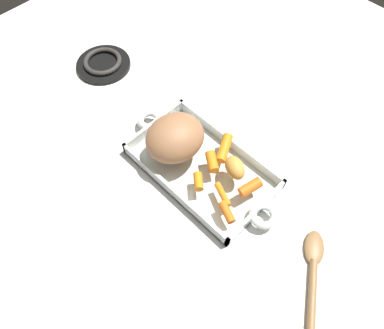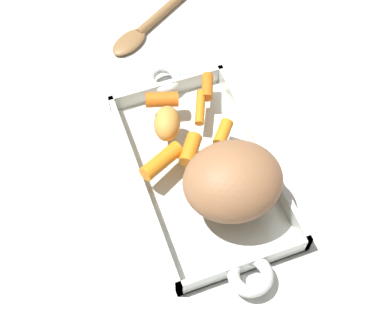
{
  "view_description": "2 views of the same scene",
  "coord_description": "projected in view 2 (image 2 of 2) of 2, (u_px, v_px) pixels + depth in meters",
  "views": [
    {
      "loc": [
        0.27,
        -0.31,
        0.71
      ],
      "look_at": [
        -0.01,
        -0.03,
        0.05
      ],
      "focal_mm": 32.82,
      "sensor_mm": 36.0,
      "label": 1
    },
    {
      "loc": [
        -0.38,
        0.16,
        0.7
      ],
      "look_at": [
        -0.02,
        0.02,
        0.07
      ],
      "focal_mm": 50.1,
      "sensor_mm": 36.0,
      "label": 2
    }
  ],
  "objects": [
    {
      "name": "baby_carrot_center_right",
      "position": [
        200.0,
        107.0,
        0.82
      ],
      "size": [
        0.06,
        0.04,
        0.02
      ],
      "primitive_type": "cylinder",
      "rotation": [
        1.47,
        0.0,
        1.16
      ],
      "color": "orange",
      "rests_on": "roasting_dish"
    },
    {
      "name": "roasting_dish",
      "position": [
        202.0,
        171.0,
        0.8
      ],
      "size": [
        0.42,
        0.19,
        0.04
      ],
      "color": "silver",
      "rests_on": "ground_plane"
    },
    {
      "name": "baby_carrot_center_left",
      "position": [
        207.0,
        87.0,
        0.84
      ],
      "size": [
        0.05,
        0.03,
        0.02
      ],
      "primitive_type": "cylinder",
      "rotation": [
        1.59,
        0.0,
        1.18
      ],
      "color": "orange",
      "rests_on": "roasting_dish"
    },
    {
      "name": "baby_carrot_northwest",
      "position": [
        162.0,
        161.0,
        0.77
      ],
      "size": [
        0.05,
        0.07,
        0.03
      ],
      "primitive_type": "cylinder",
      "rotation": [
        1.49,
        0.0,
        3.62
      ],
      "color": "orange",
      "rests_on": "roasting_dish"
    },
    {
      "name": "baby_carrot_southeast",
      "position": [
        223.0,
        133.0,
        0.79
      ],
      "size": [
        0.04,
        0.04,
        0.02
      ],
      "primitive_type": "cylinder",
      "rotation": [
        1.51,
        0.0,
        0.86
      ],
      "color": "orange",
      "rests_on": "roasting_dish"
    },
    {
      "name": "ground_plane",
      "position": [
        202.0,
        175.0,
        0.81
      ],
      "size": [
        1.69,
        1.69,
        0.0
      ],
      "primitive_type": "plane",
      "color": "silver"
    },
    {
      "name": "baby_carrot_northeast",
      "position": [
        162.0,
        100.0,
        0.82
      ],
      "size": [
        0.04,
        0.06,
        0.03
      ],
      "primitive_type": "cylinder",
      "rotation": [
        1.64,
        0.0,
        6.03
      ],
      "color": "orange",
      "rests_on": "roasting_dish"
    },
    {
      "name": "baby_carrot_southwest",
      "position": [
        191.0,
        149.0,
        0.78
      ],
      "size": [
        0.05,
        0.05,
        0.02
      ],
      "primitive_type": "cylinder",
      "rotation": [
        1.58,
        0.0,
        4.09
      ],
      "color": "orange",
      "rests_on": "roasting_dish"
    },
    {
      "name": "pork_roast",
      "position": [
        233.0,
        181.0,
        0.71
      ],
      "size": [
        0.14,
        0.15,
        0.09
      ],
      "primitive_type": "ellipsoid",
      "rotation": [
        0.0,
        0.0,
        4.57
      ],
      "color": "#9C6A45",
      "rests_on": "roasting_dish"
    },
    {
      "name": "serving_spoon",
      "position": [
        151.0,
        23.0,
        0.97
      ],
      "size": [
        0.15,
        0.22,
        0.02
      ],
      "rotation": [
        0.0,
        0.0,
        2.13
      ],
      "color": "olive",
      "rests_on": "ground_plane"
    },
    {
      "name": "potato_corner",
      "position": [
        167.0,
        123.0,
        0.79
      ],
      "size": [
        0.07,
        0.06,
        0.04
      ],
      "primitive_type": "ellipsoid",
      "rotation": [
        0.0,
        0.0,
        2.75
      ],
      "color": "gold",
      "rests_on": "roasting_dish"
    }
  ]
}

